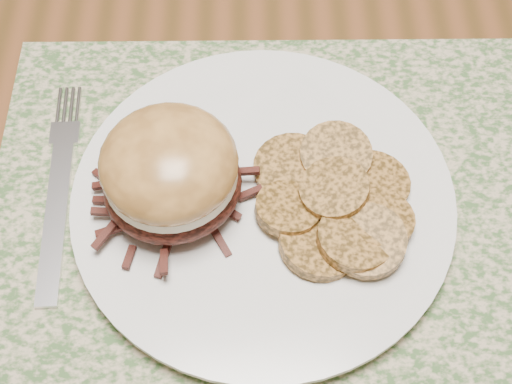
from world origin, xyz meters
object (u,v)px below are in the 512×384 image
(dinner_plate, at_px, (263,201))
(dining_table, at_px, (342,31))
(pork_sandwich, at_px, (170,172))
(fork, at_px, (59,186))

(dinner_plate, bearing_deg, dining_table, 71.41)
(pork_sandwich, bearing_deg, fork, 148.22)
(pork_sandwich, distance_m, fork, 0.10)
(dining_table, relative_size, pork_sandwich, 12.37)
(dining_table, distance_m, dinner_plate, 0.28)
(dinner_plate, height_order, fork, dinner_plate)
(dinner_plate, distance_m, fork, 0.15)
(dining_table, bearing_deg, fork, -135.09)
(dinner_plate, bearing_deg, fork, 173.47)
(dining_table, distance_m, pork_sandwich, 0.33)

